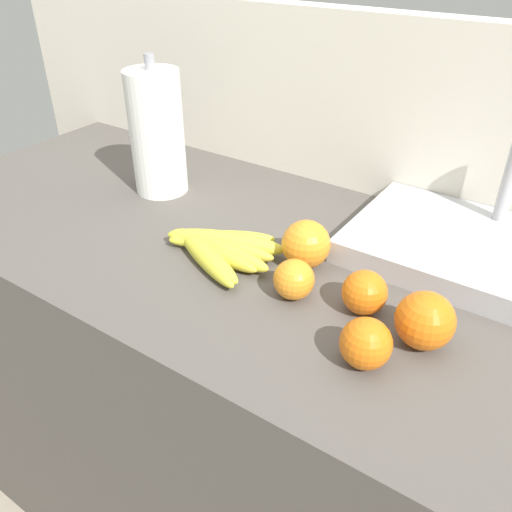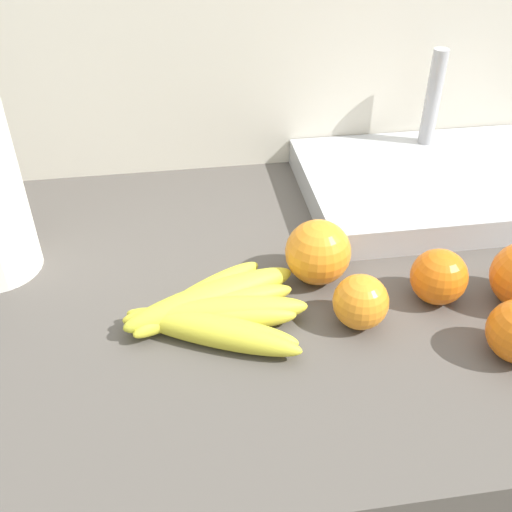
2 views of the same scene
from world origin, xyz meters
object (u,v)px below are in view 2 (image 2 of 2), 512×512
(orange_center, at_px, (361,302))
(orange_right, at_px, (318,253))
(sink_basin, at_px, (446,182))
(banana_bunch, at_px, (211,312))
(orange_front, at_px, (439,277))

(orange_center, bearing_deg, orange_right, 108.67)
(orange_center, distance_m, sink_basin, 0.34)
(banana_bunch, relative_size, sink_basin, 0.50)
(orange_front, relative_size, sink_basin, 0.16)
(orange_front, height_order, orange_right, orange_right)
(banana_bunch, height_order, sink_basin, sink_basin)
(orange_center, xyz_separation_m, orange_right, (-0.03, 0.09, 0.01))
(banana_bunch, height_order, orange_center, orange_center)
(orange_center, xyz_separation_m, orange_front, (0.10, 0.03, 0.00))
(banana_bunch, bearing_deg, orange_front, 0.91)
(orange_center, distance_m, orange_front, 0.11)
(orange_center, xyz_separation_m, sink_basin, (0.21, 0.26, -0.01))
(orange_front, relative_size, orange_right, 0.83)
(orange_center, height_order, orange_front, orange_front)
(banana_bunch, bearing_deg, orange_right, 24.39)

